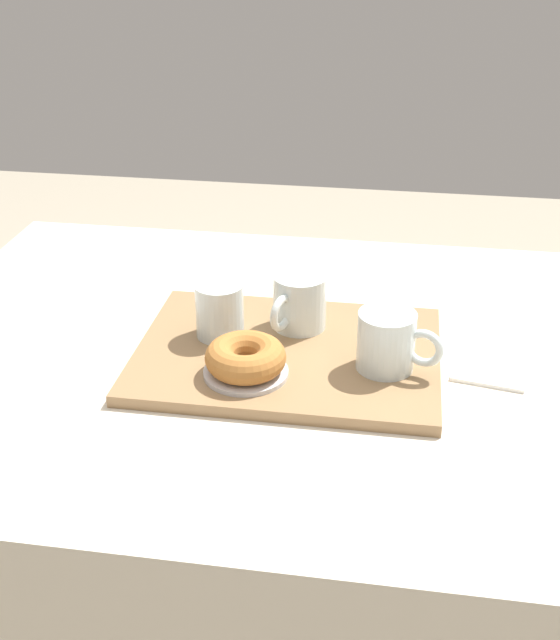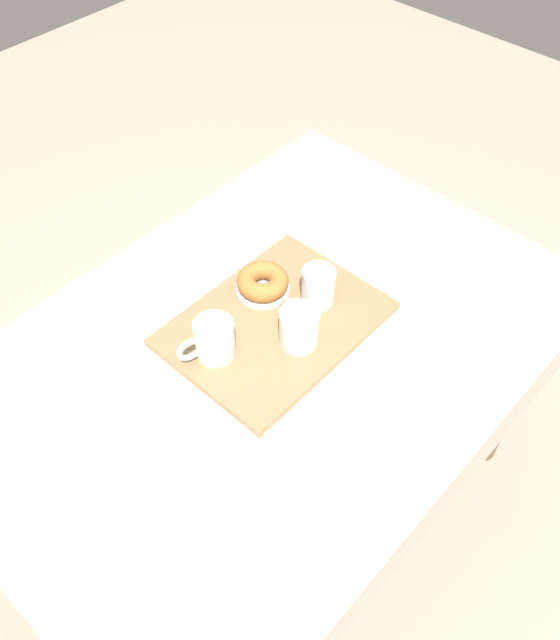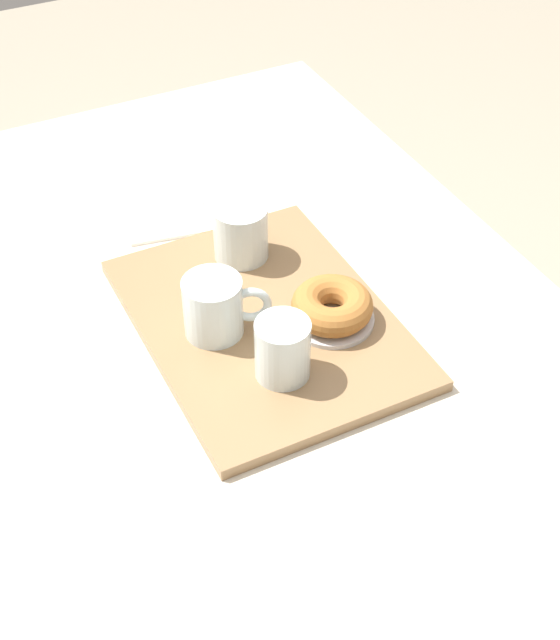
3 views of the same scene
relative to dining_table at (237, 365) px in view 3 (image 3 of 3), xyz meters
name	(u,v)px [view 3 (image 3 of 3)]	position (x,y,z in m)	size (l,w,h in m)	color
ground_plane	(247,594)	(0.00, 0.00, -0.65)	(6.00, 6.00, 0.00)	gray
dining_table	(237,365)	(0.00, 0.00, 0.00)	(1.33, 0.92, 0.75)	beige
serving_tray	(265,322)	(-0.04, -0.03, 0.11)	(0.45, 0.34, 0.02)	olive
tea_mug_left	(215,308)	(-0.04, 0.05, 0.16)	(0.08, 0.12, 0.09)	silver
tea_mug_right	(241,233)	(0.10, -0.06, 0.16)	(0.12, 0.08, 0.09)	silver
water_glass_near	(285,350)	(-0.15, 0.00, 0.16)	(0.07, 0.07, 0.09)	silver
donut_plate_left	(331,319)	(-0.09, -0.11, 0.13)	(0.12, 0.12, 0.01)	silver
sugar_donut_left	(332,305)	(-0.09, -0.11, 0.15)	(0.12, 0.12, 0.04)	#A3662D
paper_napkin	(166,220)	(0.26, 0.01, 0.11)	(0.10, 0.13, 0.01)	white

